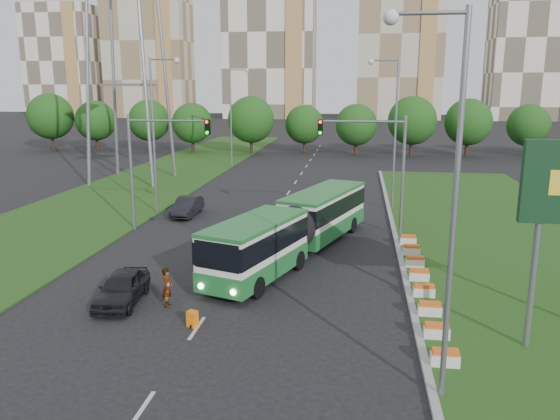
% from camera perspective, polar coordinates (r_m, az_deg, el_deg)
% --- Properties ---
extents(ground, '(360.00, 360.00, 0.00)m').
position_cam_1_polar(ground, '(28.31, 0.73, -7.52)').
color(ground, black).
rests_on(ground, ground).
extents(grass_median, '(14.00, 60.00, 0.15)m').
position_cam_1_polar(grass_median, '(36.95, 22.92, -3.55)').
color(grass_median, '#204914').
rests_on(grass_median, ground).
extents(median_kerb, '(0.30, 60.00, 0.18)m').
position_cam_1_polar(median_kerb, '(35.78, 12.09, -3.30)').
color(median_kerb, gray).
rests_on(median_kerb, ground).
extents(left_verge, '(12.00, 110.00, 0.10)m').
position_cam_1_polar(left_verge, '(56.47, -14.28, 2.41)').
color(left_verge, '#204914').
rests_on(left_verge, ground).
extents(lane_markings, '(0.20, 100.00, 0.01)m').
position_cam_1_polar(lane_markings, '(47.79, 0.27, 0.91)').
color(lane_markings, '#AFAFA8').
rests_on(lane_markings, ground).
extents(flower_planters, '(1.10, 15.90, 0.60)m').
position_cam_1_polar(flower_planters, '(27.86, 14.56, -7.30)').
color(flower_planters, silver).
rests_on(flower_planters, grass_median).
extents(traffic_mast_median, '(5.76, 0.32, 8.00)m').
position_cam_1_polar(traffic_mast_median, '(36.63, 10.28, 5.56)').
color(traffic_mast_median, gray).
rests_on(traffic_mast_median, ground).
extents(traffic_mast_left, '(5.76, 0.32, 8.00)m').
position_cam_1_polar(traffic_mast_left, '(38.19, -13.14, 5.72)').
color(traffic_mast_left, gray).
rests_on(traffic_mast_left, ground).
extents(street_lamps, '(36.00, 60.00, 12.00)m').
position_cam_1_polar(street_lamps, '(37.09, -1.86, 6.85)').
color(street_lamps, gray).
rests_on(street_lamps, ground).
extents(tree_line, '(120.00, 8.00, 9.00)m').
position_cam_1_polar(tree_line, '(81.77, 12.91, 8.71)').
color(tree_line, '#1A4E14').
rests_on(tree_line, ground).
extents(apartment_tower_west, '(26.00, 15.00, 48.00)m').
position_cam_1_polar(apartment_tower_west, '(189.67, -13.59, 16.70)').
color(apartment_tower_west, beige).
rests_on(apartment_tower_west, ground).
extents(apartment_tower_cwest, '(28.00, 15.00, 52.00)m').
position_cam_1_polar(apartment_tower_cwest, '(179.34, -1.04, 17.93)').
color(apartment_tower_cwest, white).
rests_on(apartment_tower_cwest, ground).
extents(apartment_tower_ceast, '(25.00, 15.00, 50.00)m').
position_cam_1_polar(apartment_tower_ceast, '(177.37, 12.45, 17.38)').
color(apartment_tower_ceast, beige).
rests_on(apartment_tower_ceast, ground).
extents(apartment_tower_east, '(27.00, 15.00, 47.00)m').
position_cam_1_polar(apartment_tower_east, '(184.23, 25.42, 15.83)').
color(apartment_tower_east, white).
rests_on(apartment_tower_east, ground).
extents(midrise_west, '(22.00, 14.00, 36.00)m').
position_cam_1_polar(midrise_west, '(202.10, -21.68, 14.21)').
color(midrise_west, white).
rests_on(midrise_west, ground).
extents(articulated_bus, '(2.66, 17.07, 2.81)m').
position_cam_1_polar(articulated_bus, '(32.23, 1.32, -1.78)').
color(articulated_bus, silver).
rests_on(articulated_bus, ground).
extents(car_left_near, '(2.16, 4.48, 1.47)m').
position_cam_1_polar(car_left_near, '(26.48, -16.19, -7.80)').
color(car_left_near, black).
rests_on(car_left_near, ground).
extents(car_left_far, '(1.58, 4.43, 1.45)m').
position_cam_1_polar(car_left_far, '(42.99, -9.67, 0.37)').
color(car_left_far, black).
rests_on(car_left_far, ground).
extents(pedestrian, '(0.51, 0.71, 1.82)m').
position_cam_1_polar(pedestrian, '(25.54, -11.69, -7.91)').
color(pedestrian, gray).
rests_on(pedestrian, ground).
extents(shopping_trolley, '(0.40, 0.42, 0.69)m').
position_cam_1_polar(shopping_trolley, '(23.51, -9.14, -11.17)').
color(shopping_trolley, orange).
rests_on(shopping_trolley, ground).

